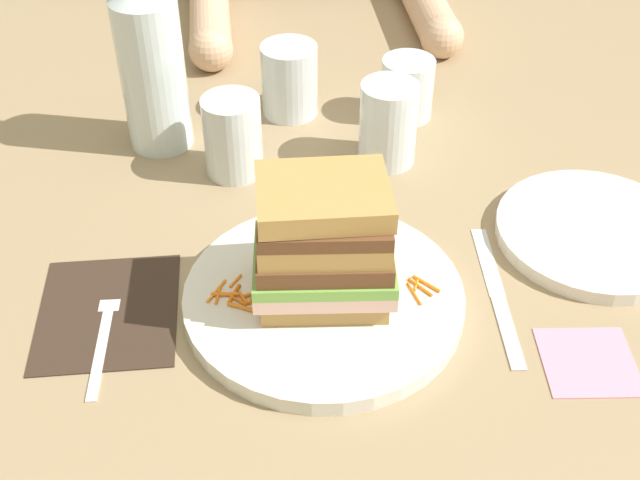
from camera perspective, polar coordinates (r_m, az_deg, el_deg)
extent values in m
plane|color=#9E8460|center=(0.82, -1.28, -3.19)|extent=(3.00, 3.00, 0.00)
cylinder|color=white|center=(0.80, 0.26, -4.05)|extent=(0.27, 0.27, 0.02)
cube|color=tan|center=(0.78, 0.26, -3.04)|extent=(0.13, 0.10, 0.02)
cube|color=beige|center=(0.77, 0.26, -2.05)|extent=(0.14, 0.11, 0.01)
cube|color=#7AB74C|center=(0.76, 0.27, -1.30)|extent=(0.14, 0.11, 0.01)
cube|color=brown|center=(0.75, 0.27, -0.44)|extent=(0.13, 0.11, 0.02)
cube|color=tan|center=(0.74, 0.27, 0.73)|extent=(0.13, 0.10, 0.02)
cube|color=brown|center=(0.73, 0.28, 1.81)|extent=(0.13, 0.10, 0.01)
cube|color=tan|center=(0.72, 0.22, 3.08)|extent=(0.12, 0.10, 0.02)
cylinder|color=orange|center=(0.80, -7.23, -3.54)|extent=(0.02, 0.03, 0.00)
cylinder|color=orange|center=(0.79, -7.11, -3.84)|extent=(0.01, 0.02, 0.00)
cylinder|color=orange|center=(0.79, -4.33, -3.64)|extent=(0.03, 0.01, 0.00)
cylinder|color=orange|center=(0.79, -6.62, -3.77)|extent=(0.03, 0.01, 0.00)
cylinder|color=orange|center=(0.80, -5.91, -2.85)|extent=(0.01, 0.02, 0.00)
cylinder|color=orange|center=(0.79, -4.70, -3.93)|extent=(0.01, 0.02, 0.00)
cylinder|color=orange|center=(0.78, -5.73, -4.20)|extent=(0.02, 0.02, 0.00)
cylinder|color=orange|center=(0.78, -5.42, -4.70)|extent=(0.03, 0.02, 0.00)
cylinder|color=orange|center=(0.79, -5.99, -3.72)|extent=(0.01, 0.02, 0.00)
cylinder|color=orange|center=(0.79, -5.37, -4.05)|extent=(0.01, 0.02, 0.00)
cylinder|color=orange|center=(0.80, 6.75, -3.06)|extent=(0.01, 0.02, 0.00)
cylinder|color=orange|center=(0.79, 6.57, -3.73)|extent=(0.01, 0.03, 0.00)
cylinder|color=orange|center=(0.80, 7.42, -3.03)|extent=(0.02, 0.03, 0.00)
cylinder|color=orange|center=(0.80, 6.99, -3.27)|extent=(0.02, 0.03, 0.00)
cylinder|color=orange|center=(0.79, 4.75, -3.59)|extent=(0.02, 0.02, 0.00)
cube|color=#38281E|center=(0.82, -14.53, -4.82)|extent=(0.14, 0.16, 0.00)
cube|color=silver|center=(0.78, -15.11, -7.50)|extent=(0.02, 0.11, 0.00)
cube|color=silver|center=(0.82, -14.49, -4.27)|extent=(0.02, 0.02, 0.00)
cylinder|color=silver|center=(0.84, -13.67, -2.94)|extent=(0.01, 0.04, 0.00)
cylinder|color=silver|center=(0.84, -14.05, -2.95)|extent=(0.01, 0.04, 0.00)
cylinder|color=silver|center=(0.84, -14.43, -2.96)|extent=(0.01, 0.04, 0.00)
cylinder|color=silver|center=(0.85, -14.80, -2.97)|extent=(0.01, 0.04, 0.00)
cube|color=silver|center=(0.80, 12.98, -6.22)|extent=(0.02, 0.10, 0.00)
cube|color=silver|center=(0.87, 11.59, -1.44)|extent=(0.02, 0.11, 0.00)
cylinder|color=white|center=(0.97, 4.77, 8.09)|extent=(0.07, 0.07, 0.10)
cylinder|color=orange|center=(0.98, 4.71, 7.15)|extent=(0.06, 0.06, 0.06)
cylinder|color=silver|center=(1.00, -11.55, 11.20)|extent=(0.08, 0.08, 0.19)
cylinder|color=silver|center=(0.96, -6.09, 7.19)|extent=(0.07, 0.07, 0.10)
cylinder|color=silver|center=(1.07, 6.08, 10.46)|extent=(0.07, 0.07, 0.08)
cylinder|color=silver|center=(1.07, -2.14, 11.08)|extent=(0.07, 0.07, 0.09)
cylinder|color=white|center=(0.92, 18.57, 0.51)|extent=(0.21, 0.21, 0.02)
cube|color=pink|center=(0.79, 18.19, -8.02)|extent=(0.09, 0.09, 0.00)
cylinder|color=#DBAD89|center=(1.30, -7.70, 15.49)|extent=(0.06, 0.25, 0.06)
cylinder|color=#DBAD89|center=(1.33, 7.22, 16.21)|extent=(0.06, 0.25, 0.06)
sphere|color=#DBAD89|center=(1.19, -7.60, 13.03)|extent=(0.06, 0.06, 0.06)
sphere|color=#DBAD89|center=(1.22, 8.48, 13.83)|extent=(0.06, 0.06, 0.06)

